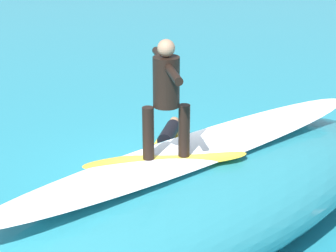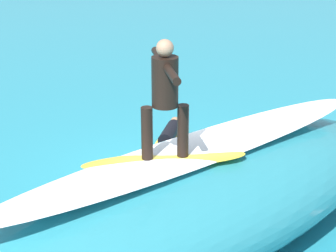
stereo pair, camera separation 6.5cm
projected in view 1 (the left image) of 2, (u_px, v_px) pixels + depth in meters
The scene contains 7 objects.
ground_plane at pixel (175, 182), 9.85m from camera, with size 120.00×120.00×0.00m, color teal.
wave_crest at pixel (198, 200), 7.71m from camera, with size 7.58×2.72×1.50m, color teal.
wave_foam_lip at pixel (199, 148), 7.41m from camera, with size 6.44×0.95×0.08m, color white.
surfboard_riding at pixel (166, 160), 7.07m from camera, with size 2.16×0.49×0.08m, color yellow.
surfer_riding at pixel (166, 91), 6.73m from camera, with size 0.60×1.45×1.53m.
surfboard_paddling at pixel (169, 142), 11.40m from camera, with size 2.41×0.57×0.09m, color yellow.
surfer_paddling at pixel (168, 136), 11.21m from camera, with size 1.14×1.59×0.32m.
Camera 1 is at (3.11, 8.22, 4.55)m, focal length 58.84 mm.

